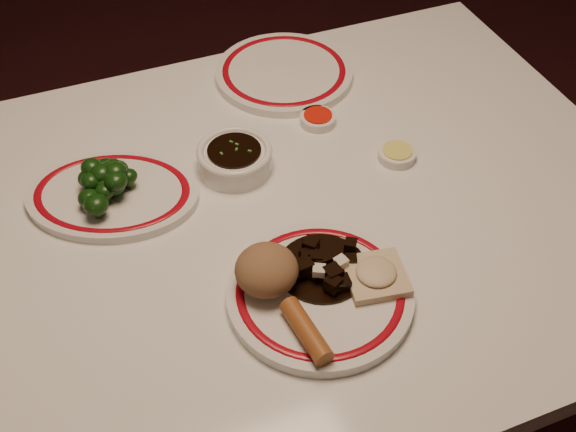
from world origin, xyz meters
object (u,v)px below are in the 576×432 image
Objects in this scene: fried_wonton at (376,275)px; main_plate at (320,293)px; dining_table at (279,248)px; soy_bowl at (235,160)px; rice_mound at (267,270)px; spring_roll at (306,331)px; broccoli_pile at (107,180)px; broccoli_plate at (113,195)px; stirfry_heap at (321,266)px.

main_plate is at bearing 172.18° from fried_wonton.
dining_table is at bearing 109.65° from fried_wonton.
dining_table is 0.16m from soy_bowl.
spring_roll is at bearing -80.60° from rice_mound.
rice_mound is 0.71× the size of broccoli_pile.
broccoli_plate is 0.03m from broccoli_pile.
soy_bowl is (0.20, -0.00, 0.01)m from broccoli_plate.
rice_mound is 0.10m from spring_roll.
fried_wonton is (0.08, -0.01, 0.02)m from main_plate.
rice_mound is at bearing -59.03° from broccoli_plate.
spring_roll is 0.77× the size of stirfry_heap.
main_plate reaches higher than broccoli_plate.
soy_bowl reaches higher than dining_table.
rice_mound reaches higher than fried_wonton.
rice_mound reaches higher than spring_roll.
broccoli_plate is (-0.30, 0.31, -0.02)m from fried_wonton.
stirfry_heap reaches higher than soy_bowl.
dining_table is 3.48× the size of main_plate.
broccoli_plate is (-0.24, 0.27, -0.02)m from stirfry_heap.
stirfry_heap is 0.37m from broccoli_pile.
spring_roll is 0.41m from broccoli_pile.
fried_wonton is 0.08m from stirfry_heap.
spring_roll reaches higher than main_plate.
main_plate is 3.48× the size of spring_roll.
soy_bowl is (0.21, -0.01, -0.02)m from broccoli_pile.
dining_table is 0.21m from main_plate.
broccoli_plate is 0.20m from soy_bowl.
dining_table is 0.20m from stirfry_heap.
main_plate is at bearing -85.71° from soy_bowl.
stirfry_heap is at bearing -82.10° from soy_bowl.
soy_bowl is at bearing 94.29° from main_plate.
rice_mound is 0.31m from broccoli_pile.
soy_bowl is (0.04, 0.26, -0.03)m from rice_mound.
spring_roll is 0.11m from stirfry_heap.
stirfry_heap is at bearing -3.69° from rice_mound.
fried_wonton is 0.78× the size of soy_bowl.
broccoli_pile is at bearing 178.31° from soy_bowl.
broccoli_plate is (-0.23, 0.30, -0.00)m from main_plate.
broccoli_plate is at bearing 120.97° from rice_mound.
fried_wonton and soy_bowl have the same top height.
spring_roll is at bearing -64.28° from broccoli_plate.
rice_mound reaches higher than broccoli_pile.
rice_mound is 0.27m from soy_bowl.
main_plate is at bearing -53.25° from broccoli_pile.
stirfry_heap is 0.36m from broccoli_plate.
fried_wonton is at bearing -45.91° from broccoli_plate.
main_plate is 2.85× the size of soy_bowl.
rice_mound is at bearing 176.31° from stirfry_heap.
broccoli_plate is 2.73× the size of soy_bowl.
main_plate is 0.08m from fried_wonton.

